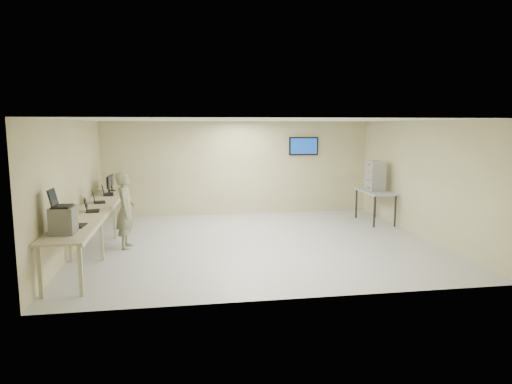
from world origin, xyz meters
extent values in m
cube|color=silver|center=(0.00, 0.00, 0.00)|extent=(8.00, 7.00, 0.01)
cube|color=white|center=(0.00, 0.00, 2.80)|extent=(8.00, 7.00, 0.01)
cube|color=tan|center=(0.00, 3.50, 1.40)|extent=(8.00, 0.01, 2.80)
cube|color=tan|center=(0.00, -3.50, 1.40)|extent=(8.00, 0.01, 2.80)
cube|color=tan|center=(-4.00, 0.00, 1.40)|extent=(0.01, 7.00, 2.80)
cube|color=tan|center=(4.00, 0.00, 1.40)|extent=(0.01, 7.00, 2.80)
cube|color=black|center=(2.00, 3.48, 2.05)|extent=(0.15, 0.04, 0.15)
cube|color=black|center=(2.00, 3.44, 2.05)|extent=(0.90, 0.06, 0.55)
cube|color=navy|center=(2.00, 3.40, 2.05)|extent=(0.82, 0.01, 0.47)
cube|color=#C2AC91|center=(-3.60, 0.00, 0.88)|extent=(0.75, 6.00, 0.04)
cube|color=#B7B491|center=(-3.23, 0.00, 0.85)|extent=(0.02, 6.00, 0.06)
cube|color=#B7B491|center=(-3.90, -2.85, 0.43)|extent=(0.06, 0.06, 0.86)
cube|color=#B7B491|center=(-3.30, -2.85, 0.43)|extent=(0.06, 0.06, 0.86)
cube|color=#B7B491|center=(-3.90, -0.90, 0.43)|extent=(0.06, 0.06, 0.86)
cube|color=#B7B491|center=(-3.30, -0.90, 0.43)|extent=(0.06, 0.06, 0.86)
cube|color=#B7B491|center=(-3.90, 0.90, 0.43)|extent=(0.06, 0.06, 0.86)
cube|color=#B7B491|center=(-3.30, 0.90, 0.43)|extent=(0.06, 0.06, 0.86)
cube|color=#B7B491|center=(-3.90, 2.85, 0.43)|extent=(0.06, 0.06, 0.86)
cube|color=#B7B491|center=(-3.30, 2.85, 0.43)|extent=(0.06, 0.06, 0.86)
cube|color=slate|center=(-3.65, -2.30, 1.12)|extent=(0.38, 0.44, 0.45)
cube|color=black|center=(-3.65, -2.30, 1.36)|extent=(0.30, 0.40, 0.02)
cube|color=black|center=(-3.79, -2.30, 1.52)|extent=(0.09, 0.37, 0.28)
cube|color=black|center=(-3.78, -2.30, 1.52)|extent=(0.06, 0.33, 0.23)
cube|color=black|center=(-3.56, -1.76, 0.91)|extent=(0.30, 0.40, 0.02)
cube|color=black|center=(-3.70, -1.76, 1.06)|extent=(0.10, 0.37, 0.28)
cube|color=black|center=(-3.69, -1.76, 1.06)|extent=(0.07, 0.32, 0.23)
cube|color=black|center=(-3.55, -0.33, 0.91)|extent=(0.31, 0.39, 0.02)
cube|color=black|center=(-3.68, -0.33, 1.05)|extent=(0.11, 0.35, 0.26)
cube|color=black|center=(-3.66, -0.33, 1.05)|extent=(0.09, 0.30, 0.22)
cube|color=black|center=(-3.60, 0.78, 0.91)|extent=(0.33, 0.40, 0.02)
cube|color=black|center=(-3.73, 0.78, 1.05)|extent=(0.14, 0.34, 0.25)
cube|color=black|center=(-3.71, 0.78, 1.05)|extent=(0.11, 0.30, 0.21)
cube|color=black|center=(-3.57, 1.91, 0.91)|extent=(0.30, 0.38, 0.02)
cube|color=black|center=(-3.70, 1.91, 1.05)|extent=(0.12, 0.34, 0.25)
cube|color=black|center=(-3.68, 1.91, 1.05)|extent=(0.09, 0.29, 0.21)
cylinder|color=black|center=(-3.60, 2.25, 0.91)|extent=(0.21, 0.21, 0.02)
cube|color=black|center=(-3.60, 2.25, 1.00)|extent=(0.04, 0.03, 0.16)
cube|color=black|center=(-3.60, 2.25, 1.20)|extent=(0.05, 0.46, 0.31)
cube|color=black|center=(-3.57, 2.25, 1.20)|extent=(0.00, 0.42, 0.26)
cylinder|color=black|center=(-3.60, 2.75, 0.91)|extent=(0.20, 0.20, 0.01)
cube|color=black|center=(-3.60, 2.75, 0.99)|extent=(0.04, 0.03, 0.16)
cube|color=black|center=(-3.60, 2.75, 1.19)|extent=(0.05, 0.44, 0.30)
cube|color=black|center=(-3.57, 2.75, 1.19)|extent=(0.00, 0.40, 0.26)
imported|color=#6F7757|center=(-2.92, 0.00, 0.85)|extent=(0.42, 0.63, 1.70)
cube|color=#949CA6|center=(3.60, 1.68, 0.86)|extent=(0.69, 1.47, 0.04)
cube|color=black|center=(3.31, 1.04, 0.42)|extent=(0.04, 0.04, 0.84)
cube|color=black|center=(3.31, 2.31, 0.42)|extent=(0.04, 0.04, 0.84)
cube|color=black|center=(3.89, 1.04, 0.42)|extent=(0.04, 0.04, 0.84)
cube|color=black|center=(3.89, 2.31, 0.42)|extent=(0.04, 0.04, 0.84)
cube|color=#A5A5A5|center=(3.58, 1.68, 0.99)|extent=(0.39, 0.44, 0.21)
cube|color=#A5A5A5|center=(3.58, 1.68, 1.19)|extent=(0.39, 0.44, 0.21)
cube|color=#A5A5A5|center=(3.58, 1.68, 1.40)|extent=(0.39, 0.44, 0.21)
cube|color=#A5A5A5|center=(3.58, 1.68, 1.61)|extent=(0.39, 0.44, 0.21)
camera|label=1|loc=(-1.68, -10.12, 2.70)|focal=32.00mm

